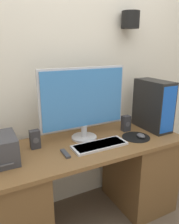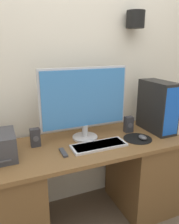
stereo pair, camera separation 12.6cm
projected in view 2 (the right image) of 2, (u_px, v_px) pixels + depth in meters
The scene contains 10 objects.
wall_back at pixel (68, 59), 1.84m from camera, with size 6.40×0.21×2.70m.
desk at pixel (84, 183), 1.80m from camera, with size 1.63×0.62×0.73m.
monitor at pixel (85, 101), 1.71m from camera, with size 0.72×0.21×0.58m.
keyboard at pixel (99, 145), 1.65m from camera, with size 0.42×0.16×0.02m.
mousepad at pixel (138, 139), 1.79m from camera, with size 0.23×0.23×0.00m.
mouse at pixel (143, 137), 1.76m from camera, with size 0.05×0.08×0.04m.
computer_tower at pixel (157, 106), 1.91m from camera, with size 0.17×0.37×0.44m.
speaker_left at pixel (35, 137), 1.64m from camera, with size 0.07×0.06×0.14m.
speaker_right at pixel (129, 124), 1.91m from camera, with size 0.07×0.06×0.14m.
remote_control at pixel (63, 153), 1.54m from camera, with size 0.03×0.13×0.02m.
Camera 2 is at (-0.56, -1.14, 1.47)m, focal length 35.00 mm.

